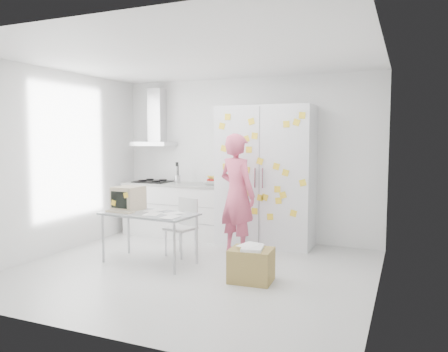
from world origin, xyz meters
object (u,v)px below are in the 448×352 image
at_px(chair, 184,223).
at_px(cardboard_box, 251,265).
at_px(desk, 136,205).
at_px(person, 237,195).

distance_m(chair, cardboard_box, 1.53).
bearing_deg(chair, desk, -119.70).
relative_size(chair, cardboard_box, 1.59).
xyz_separation_m(desk, chair, (0.48, 0.51, -0.31)).
bearing_deg(person, cardboard_box, 143.65).
bearing_deg(cardboard_box, desk, 172.20).
bearing_deg(chair, cardboard_box, -16.16).
bearing_deg(desk, chair, 51.38).
relative_size(desk, chair, 1.62).
distance_m(desk, cardboard_box, 1.89).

